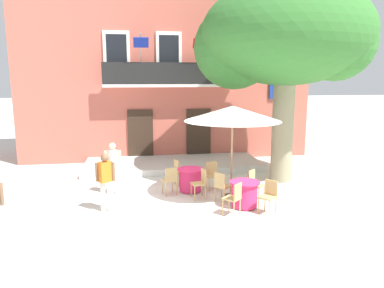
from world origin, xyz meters
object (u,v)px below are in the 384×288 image
(cafe_chair_near_tree_2, at_px, (201,182))
(cafe_chair_middle_1, at_px, (234,197))
(cafe_umbrella, at_px, (233,114))
(cafe_table_near_tree, at_px, (191,180))
(cafe_chair_middle_3, at_px, (254,183))
(plane_tree, at_px, (284,38))
(pedestrian_mid_plaza, at_px, (106,179))
(cafe_chair_near_tree_1, at_px, (170,179))
(pedestrian_by_tree, at_px, (113,165))
(cafe_chair_middle_0, at_px, (222,185))
(cafe_chair_middle_2, at_px, (269,194))
(cafe_chair_near_tree_3, at_px, (212,174))
(cafe_chair_near_tree_0, at_px, (179,171))
(cafe_table_middle, at_px, (244,194))

(cafe_chair_near_tree_2, relative_size, cafe_chair_middle_1, 1.00)
(cafe_umbrella, bearing_deg, cafe_table_near_tree, 143.65)
(cafe_table_near_tree, distance_m, cafe_chair_middle_3, 2.11)
(plane_tree, relative_size, pedestrian_mid_plaza, 4.20)
(cafe_chair_near_tree_1, relative_size, pedestrian_by_tree, 0.55)
(cafe_chair_middle_0, distance_m, pedestrian_by_tree, 3.50)
(cafe_chair_near_tree_1, bearing_deg, cafe_chair_middle_2, -37.78)
(cafe_chair_near_tree_3, height_order, cafe_chair_middle_3, same)
(cafe_chair_near_tree_0, distance_m, cafe_chair_middle_2, 3.61)
(cafe_umbrella, height_order, pedestrian_by_tree, cafe_umbrella)
(cafe_chair_near_tree_2, relative_size, cafe_chair_near_tree_3, 1.00)
(cafe_chair_middle_0, bearing_deg, cafe_chair_near_tree_1, 148.27)
(cafe_chair_near_tree_1, relative_size, cafe_chair_near_tree_3, 1.00)
(cafe_chair_near_tree_2, relative_size, cafe_table_middle, 1.05)
(cafe_chair_near_tree_3, relative_size, cafe_chair_middle_1, 1.00)
(cafe_chair_near_tree_2, relative_size, cafe_chair_middle_0, 1.00)
(plane_tree, bearing_deg, cafe_chair_near_tree_1, -164.91)
(cafe_chair_near_tree_1, bearing_deg, cafe_umbrella, -16.99)
(cafe_chair_middle_2, bearing_deg, pedestrian_mid_plaza, 169.22)
(cafe_chair_middle_1, bearing_deg, cafe_chair_middle_2, 2.75)
(cafe_chair_middle_0, height_order, cafe_chair_middle_3, same)
(cafe_table_middle, bearing_deg, cafe_chair_middle_3, 49.68)
(cafe_chair_middle_1, bearing_deg, cafe_chair_near_tree_2, 112.08)
(cafe_chair_middle_1, distance_m, pedestrian_mid_plaza, 3.55)
(plane_tree, distance_m, cafe_chair_near_tree_1, 6.11)
(cafe_chair_middle_2, relative_size, pedestrian_by_tree, 0.55)
(cafe_chair_middle_3, xyz_separation_m, cafe_umbrella, (-0.65, 0.28, 2.08))
(cafe_table_near_tree, distance_m, cafe_chair_near_tree_2, 0.77)
(cafe_chair_middle_0, bearing_deg, cafe_umbrella, 41.11)
(plane_tree, bearing_deg, pedestrian_by_tree, -173.19)
(cafe_chair_near_tree_2, height_order, cafe_chair_middle_3, same)
(cafe_chair_near_tree_3, xyz_separation_m, cafe_umbrella, (0.39, -0.97, 2.08))
(cafe_chair_near_tree_0, relative_size, cafe_chair_near_tree_1, 1.00)
(cafe_chair_near_tree_1, xyz_separation_m, cafe_chair_middle_3, (2.48, -0.84, 0.00))
(cafe_chair_middle_2, bearing_deg, cafe_table_middle, 134.36)
(cafe_table_middle, bearing_deg, cafe_chair_middle_2, -45.64)
(plane_tree, relative_size, cafe_table_near_tree, 7.98)
(cafe_chair_near_tree_2, bearing_deg, cafe_chair_near_tree_3, 57.63)
(cafe_chair_middle_3, relative_size, pedestrian_by_tree, 0.55)
(cafe_chair_near_tree_1, distance_m, cafe_chair_middle_1, 2.52)
(plane_tree, distance_m, cafe_chair_near_tree_3, 5.21)
(pedestrian_by_tree, bearing_deg, pedestrian_mid_plaza, -94.45)
(cafe_chair_middle_3, distance_m, cafe_umbrella, 2.20)
(cafe_chair_near_tree_3, bearing_deg, pedestrian_by_tree, -179.72)
(cafe_chair_near_tree_0, distance_m, cafe_chair_middle_0, 2.14)
(cafe_chair_near_tree_1, height_order, cafe_chair_middle_1, same)
(cafe_table_near_tree, xyz_separation_m, cafe_chair_middle_2, (1.82, -2.23, 0.14))
(cafe_chair_near_tree_3, relative_size, pedestrian_by_tree, 0.55)
(cafe_chair_near_tree_2, distance_m, cafe_chair_middle_0, 0.71)
(cafe_table_near_tree, distance_m, cafe_chair_near_tree_3, 0.77)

